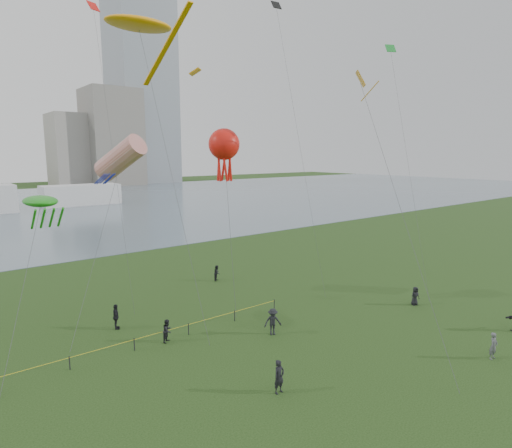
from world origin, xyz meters
TOP-DOWN VIEW (x-y plane):
  - ground_plane at (0.00, 0.00)m, footprint 400.00×400.00m
  - lake at (0.00, 100.00)m, footprint 400.00×120.00m
  - tower at (62.00, 168.00)m, footprint 24.00×24.00m
  - building_mid at (46.00, 162.00)m, footprint 20.00×20.00m
  - building_low at (32.00, 168.00)m, footprint 16.00×18.00m
  - pavilion_right at (14.00, 98.00)m, footprint 18.00×7.00m
  - fence at (-13.67, 13.21)m, footprint 24.07×0.07m
  - kite_flyer at (9.57, -1.74)m, footprint 0.63×0.42m
  - spectator_a at (-5.23, 13.08)m, footprint 0.98×0.93m
  - spectator_b at (1.14, 9.53)m, footprint 1.42×1.16m
  - spectator_c at (-7.19, 17.35)m, footprint 0.80×1.19m
  - spectator_d at (14.47, 6.63)m, footprint 0.88×0.70m
  - spectator_f at (-3.45, 3.65)m, footprint 0.70×0.48m
  - spectator_g at (5.21, 22.91)m, footprint 0.97×0.95m
  - kite_stingray at (-3.46, 19.54)m, footprint 5.14×10.46m
  - kite_windsock at (-4.16, 22.80)m, footprint 8.66×9.80m
  - kite_creature at (-11.05, 19.89)m, footprint 5.36×9.65m
  - kite_octopus at (1.69, 16.19)m, footprint 2.46×3.79m
  - kite_delta at (9.20, 8.49)m, footprint 6.13×12.41m

SIDE VIEW (x-z plane):
  - ground_plane at x=0.00m, z-range 0.00..0.00m
  - lake at x=0.00m, z-range -0.02..0.06m
  - fence at x=-13.67m, z-range 0.03..1.08m
  - spectator_d at x=14.47m, z-range 0.00..1.58m
  - spectator_g at x=5.21m, z-range 0.00..1.58m
  - spectator_a at x=-5.23m, z-range 0.00..1.59m
  - kite_flyer at x=9.57m, z-range 0.00..1.70m
  - spectator_f at x=-3.45m, z-range 0.00..1.84m
  - spectator_c at x=-7.19m, z-range 0.00..1.87m
  - spectator_b at x=1.14m, z-range 0.00..1.92m
  - pavilion_right at x=14.00m, z-range 0.00..5.00m
  - kite_creature at x=-11.05m, z-range 4.49..14.30m
  - kite_windsock at x=-4.16m, z-range 5.16..19.42m
  - kite_octopus at x=1.69m, z-range 6.02..20.64m
  - building_low at x=32.00m, z-range 0.00..28.00m
  - kite_delta at x=9.20m, z-range 7.61..26.42m
  - building_mid at x=46.00m, z-range 0.00..38.00m
  - kite_stingray at x=-3.46m, z-range 10.79..33.32m
  - tower at x=62.00m, z-range 0.00..120.00m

